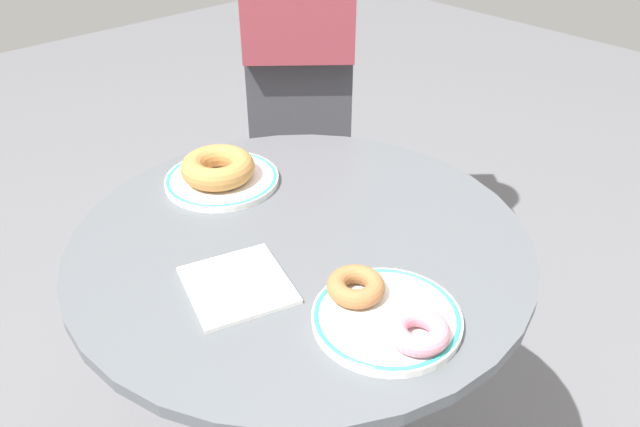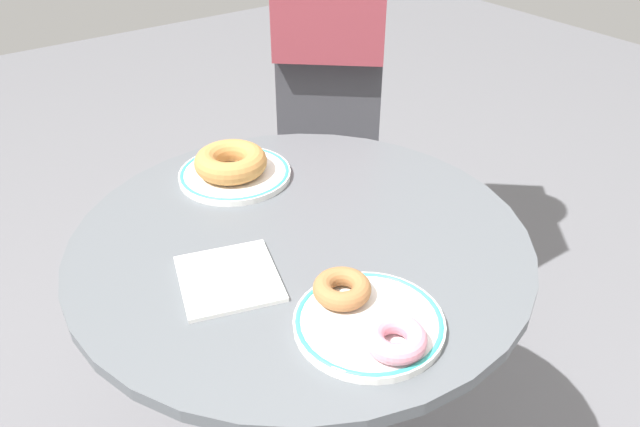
# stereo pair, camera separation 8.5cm
# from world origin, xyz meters

# --- Properties ---
(cafe_table) EXTENTS (0.65, 0.65, 0.75)m
(cafe_table) POSITION_xyz_m (0.00, 0.00, 0.54)
(cafe_table) COLOR #565B60
(cafe_table) RESTS_ON ground
(plate_left) EXTENTS (0.18, 0.18, 0.01)m
(plate_left) POSITION_xyz_m (-0.20, 0.01, 0.76)
(plate_left) COLOR white
(plate_left) RESTS_ON cafe_table
(plate_right) EXTENTS (0.18, 0.18, 0.01)m
(plate_right) POSITION_xyz_m (0.20, -0.04, 0.76)
(plate_right) COLOR white
(plate_right) RESTS_ON cafe_table
(donut_old_fashioned) EXTENTS (0.13, 0.13, 0.04)m
(donut_old_fashioned) POSITION_xyz_m (-0.20, 0.00, 0.78)
(donut_old_fashioned) COLOR #BC7F42
(donut_old_fashioned) RESTS_ON plate_left
(donut_pink_frosted) EXTENTS (0.07, 0.07, 0.02)m
(donut_pink_frosted) POSITION_xyz_m (0.25, -0.04, 0.78)
(donut_pink_frosted) COLOR pink
(donut_pink_frosted) RESTS_ON plate_right
(donut_cinnamon) EXTENTS (0.10, 0.10, 0.02)m
(donut_cinnamon) POSITION_xyz_m (0.15, -0.04, 0.78)
(donut_cinnamon) COLOR #A36B3D
(donut_cinnamon) RESTS_ON plate_right
(paper_napkin) EXTENTS (0.16, 0.15, 0.01)m
(paper_napkin) POSITION_xyz_m (0.03, -0.13, 0.76)
(paper_napkin) COLOR white
(paper_napkin) RESTS_ON cafe_table
(person_figure) EXTENTS (0.47, 0.44, 1.62)m
(person_figure) POSITION_xyz_m (-0.51, 0.44, 0.79)
(person_figure) COLOR #3D3D42
(person_figure) RESTS_ON ground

